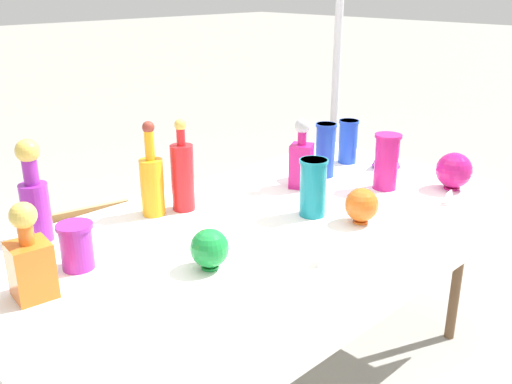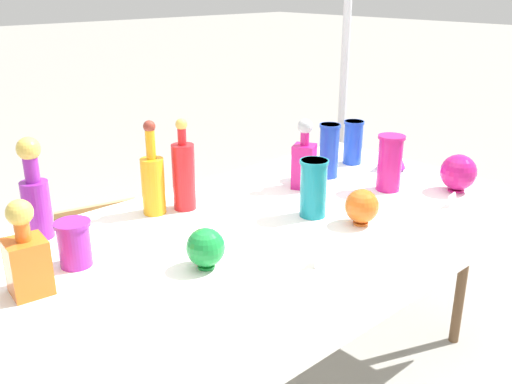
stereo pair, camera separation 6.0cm
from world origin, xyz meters
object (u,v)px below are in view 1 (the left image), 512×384
Objects in this scene: square_decanter_0 at (301,160)px; square_decanter_1 at (30,260)px; slender_vase_1 at (325,149)px; slender_vase_4 at (386,160)px; tall_bottle_2 at (183,174)px; round_bowl_0 at (362,205)px; fluted_vase_0 at (388,151)px; round_bowl_1 at (210,248)px; tall_bottle_1 at (152,182)px; slender_vase_3 at (76,244)px; slender_vase_2 at (313,186)px; canopy_pole at (336,88)px; cardboard_box_behind_right at (160,246)px; tall_bottle_0 at (34,197)px; cardboard_box_behind_left at (103,255)px; round_bowl_2 at (454,170)px; slender_vase_0 at (348,140)px.

square_decanter_1 is (-1.16, -0.07, -0.01)m from square_decanter_0.
slender_vase_4 is (0.05, -0.27, -0.00)m from slender_vase_1.
round_bowl_0 is (0.36, -0.53, -0.07)m from tall_bottle_2.
tall_bottle_2 is 0.99m from fluted_vase_0.
square_decanter_0 is at bearing 21.14° from round_bowl_1.
tall_bottle_2 is 1.19× the size of square_decanter_0.
square_decanter_1 is at bearing -155.91° from tall_bottle_1.
fluted_vase_0 reaches higher than round_bowl_1.
tall_bottle_1 reaches higher than slender_vase_1.
tall_bottle_1 is 1.27× the size of square_decanter_1.
tall_bottle_1 is 1.10m from fluted_vase_0.
tall_bottle_1 is at bearing 25.12° from slender_vase_3.
square_decanter_0 is 1.24× the size of slender_vase_1.
slender_vase_2 is at bearing -9.19° from square_decanter_1.
round_bowl_0 is at bearing -23.90° from slender_vase_3.
slender_vase_1 is at bearing 33.49° from slender_vase_2.
canopy_pole is at bearing 12.59° from tall_bottle_1.
slender_vase_3 is 0.26× the size of cardboard_box_behind_right.
tall_bottle_1 reaches higher than square_decanter_0.
tall_bottle_0 is 0.99× the size of tall_bottle_1.
tall_bottle_2 is 2.43× the size of slender_vase_3.
slender_vase_2 is 1.65× the size of round_bowl_0.
slender_vase_4 is 1.78× the size of round_bowl_0.
slender_vase_3 is at bearing 156.10° from round_bowl_0.
slender_vase_3 is (-0.99, -0.00, -0.04)m from square_decanter_0.
slender_vase_2 is at bearing -146.51° from slender_vase_1.
slender_vase_2 is 1.49m from cardboard_box_behind_left.
slender_vase_1 is 0.09× the size of canopy_pole.
tall_bottle_0 is 0.40m from tall_bottle_1.
canopy_pole is (0.68, 0.49, 0.11)m from slender_vase_1.
cardboard_box_behind_right is at bearing 46.31° from slender_vase_3.
square_decanter_1 is at bearing 162.73° from round_bowl_0.
square_decanter_0 reaches higher than slender_vase_2.
tall_bottle_0 reaches higher than square_decanter_0.
tall_bottle_1 reaches higher than slender_vase_4.
square_decanter_0 is 1.00m from canopy_pole.
slender_vase_4 is 1.62m from cardboard_box_behind_left.
square_decanter_1 is 1.62m from round_bowl_2.
cardboard_box_behind_left is (0.82, 1.16, -0.69)m from square_decanter_1.
canopy_pole reaches higher than square_decanter_0.
square_decanter_1 is at bearing 178.58° from fluted_vase_0.
slender_vase_4 is 0.42× the size of cardboard_box_behind_right.
slender_vase_0 is at bearing 40.94° from round_bowl_0.
tall_bottle_0 is at bearing -172.49° from canopy_pole.
fluted_vase_0 is (1.62, -0.04, -0.03)m from square_decanter_1.
tall_bottle_1 is 0.61m from square_decanter_1.
tall_bottle_1 is at bearing 24.09° from square_decanter_1.
tall_bottle_2 is at bearing 151.43° from slender_vase_4.
fluted_vase_0 is 0.65m from round_bowl_0.
round_bowl_1 is (-1.18, -0.17, -0.01)m from fluted_vase_0.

